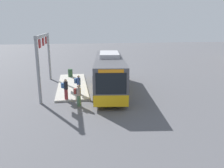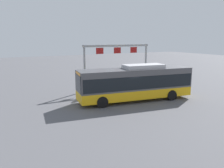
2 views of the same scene
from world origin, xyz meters
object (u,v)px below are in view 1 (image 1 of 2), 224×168
person_boarding (66,89)px  person_waiting_mid (78,84)px  bus_main (109,71)px  trash_bin (70,73)px  person_waiting_near (78,95)px

person_boarding → person_waiting_mid: size_ratio=1.00×
bus_main → trash_bin: (-5.80, -3.68, -1.20)m
person_boarding → person_waiting_near: bearing=-75.6°
bus_main → trash_bin: size_ratio=12.55×
person_waiting_near → person_waiting_mid: bearing=101.7°
bus_main → person_boarding: size_ratio=6.76×
bus_main → trash_bin: 6.97m
person_waiting_near → trash_bin: 9.76m
bus_main → person_waiting_mid: bus_main is taller
person_waiting_mid → trash_bin: person_waiting_mid is taller
person_waiting_mid → person_boarding: bearing=-114.4°
person_boarding → person_waiting_near: 1.66m
person_boarding → trash_bin: (-8.40, 0.29, -0.44)m
person_boarding → person_waiting_near: (1.33, 0.97, -0.16)m
person_waiting_near → trash_bin: bearing=107.4°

